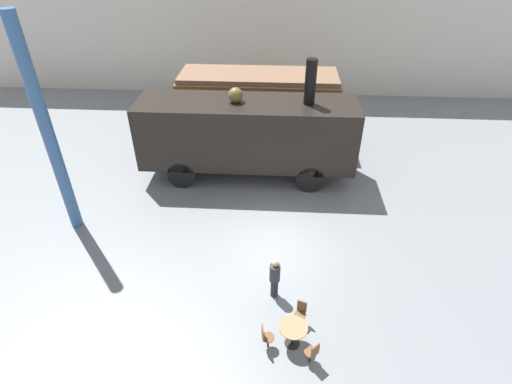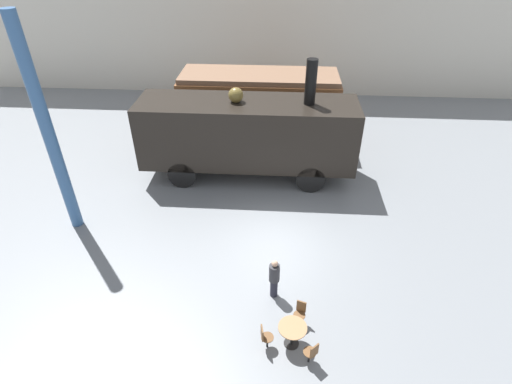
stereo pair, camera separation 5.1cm
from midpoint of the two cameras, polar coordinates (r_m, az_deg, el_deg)
ground_plane at (r=15.24m, az=2.85°, el=-7.21°), size 80.00×80.00×0.00m
backdrop_wall at (r=27.45m, az=3.86°, el=22.74°), size 44.00×0.15×9.00m
passenger_coach_wooden at (r=21.34m, az=0.31°, el=12.91°), size 8.09×2.84×3.69m
steam_locomotive at (r=17.97m, az=-1.31°, el=8.53°), size 9.55×2.63×5.53m
cafe_table_near at (r=11.91m, az=5.20°, el=-19.15°), size 0.82×0.82×0.76m
cafe_chair_0 at (r=11.68m, az=7.97°, el=-21.71°), size 0.40×0.40×0.87m
cafe_chair_1 at (r=12.44m, az=6.30°, el=-16.61°), size 0.37×0.39×0.87m
cafe_chair_2 at (r=11.87m, az=1.26°, el=-19.88°), size 0.38×0.36×0.87m
visitor_person at (r=12.85m, az=2.57°, el=-12.08°), size 0.34×0.34×1.53m
support_pillar at (r=15.63m, az=-27.66°, el=7.37°), size 0.44×0.44×8.00m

